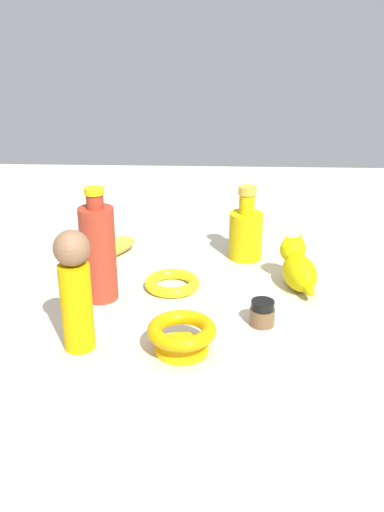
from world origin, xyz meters
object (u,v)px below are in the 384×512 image
bangle (172,283)px  bottle_tall (98,252)px  banana (105,250)px  cat_figurine (298,267)px  bottle_short (246,232)px  bowl (182,334)px  nail_polish_jar (262,313)px  person_figure_adult (75,288)px

bangle → bottle_tall: bearing=110.3°
banana → cat_figurine: (-0.12, -0.39, 0.02)m
bottle_short → bowl: bottle_short is taller
banana → bottle_short: (0.02, -0.30, 0.04)m
banana → nail_polish_jar: bearing=-89.0°
nail_polish_jar → bottle_short: bearing=3.3°
nail_polish_jar → bottle_short: size_ratio=0.28×
banana → cat_figurine: cat_figurine is taller
bottle_tall → nail_polish_jar: bearing=-106.6°
cat_figurine → bottle_tall: bearing=99.8°
nail_polish_jar → bottle_tall: 0.31m
bowl → bottle_tall: size_ratio=0.51×
cat_figurine → bangle: 0.24m
person_figure_adult → nail_polish_jar: bearing=-73.7°
bottle_short → bottle_tall: bottle_tall is taller
banana → bangle: bearing=-89.7°
cat_figurine → bangle: bearing=93.8°
bottle_tall → cat_figurine: bearing=-80.2°
nail_polish_jar → cat_figurine: (0.15, -0.08, 0.02)m
bottle_short → bangle: bottle_short is taller
bottle_tall → bangle: bearing=-69.7°
banana → bowl: bowl is taller
person_figure_adult → bottle_tall: 0.17m
bottle_short → cat_figurine: bottle_short is taller
bottle_short → person_figure_adult: bearing=143.8°
person_figure_adult → bangle: person_figure_adult is taller
person_figure_adult → cat_figurine: (0.23, -0.37, -0.06)m
nail_polish_jar → person_figure_adult: (-0.08, 0.29, 0.08)m
bottle_short → bowl: bearing=163.4°
bottle_short → banana: bearing=94.2°
bangle → cat_figurine: bearing=-86.2°
cat_figurine → person_figure_adult: bearing=122.5°
nail_polish_jar → bowl: size_ratio=0.41×
cat_figurine → bowl: 0.32m
nail_polish_jar → bowl: 0.16m
bottle_short → bottle_tall: bearing=126.6°
banana → bottle_tall: (-0.18, -0.03, 0.07)m
banana → bowl: 0.40m
bangle → bottle_short: bearing=-43.1°
nail_polish_jar → person_figure_adult: 0.31m
nail_polish_jar → bottle_short: (0.29, 0.02, 0.04)m
bottle_short → cat_figurine: 0.17m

